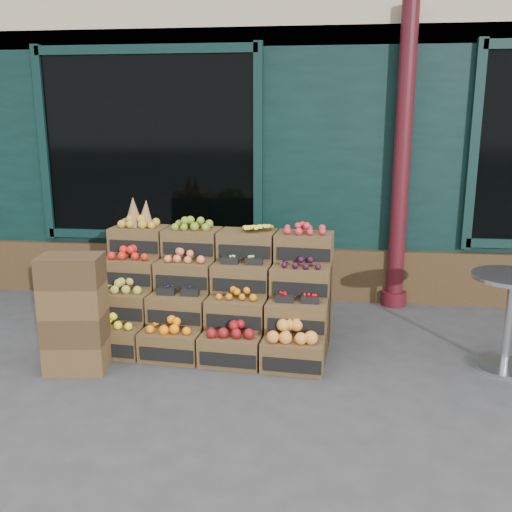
# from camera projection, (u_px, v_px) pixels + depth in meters

# --- Properties ---
(ground) EXTENTS (60.00, 60.00, 0.00)m
(ground) POSITION_uv_depth(u_px,v_px,m) (270.00, 379.00, 4.59)
(ground) COLOR #39393B
(ground) RESTS_ON ground
(shop_facade) EXTENTS (12.00, 6.24, 4.80)m
(shop_facade) POSITION_uv_depth(u_px,v_px,m) (302.00, 96.00, 8.96)
(shop_facade) COLOR black
(shop_facade) RESTS_ON ground
(crate_display) EXTENTS (2.19, 1.19, 1.33)m
(crate_display) POSITION_uv_depth(u_px,v_px,m) (213.00, 300.00, 5.27)
(crate_display) COLOR #513B20
(crate_display) RESTS_ON ground
(spare_crates) EXTENTS (0.53, 0.40, 0.98)m
(spare_crates) POSITION_uv_depth(u_px,v_px,m) (74.00, 314.00, 4.66)
(spare_crates) COLOR #513B20
(spare_crates) RESTS_ON ground
(bistro_table) EXTENTS (0.65, 0.65, 0.82)m
(bistro_table) POSITION_uv_depth(u_px,v_px,m) (510.00, 311.00, 4.67)
(bistro_table) COLOR #B3B4BA
(bistro_table) RESTS_ON ground
(shopkeeper) EXTENTS (0.74, 0.51, 1.96)m
(shopkeeper) POSITION_uv_depth(u_px,v_px,m) (159.00, 205.00, 7.18)
(shopkeeper) COLOR #1D6724
(shopkeeper) RESTS_ON ground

